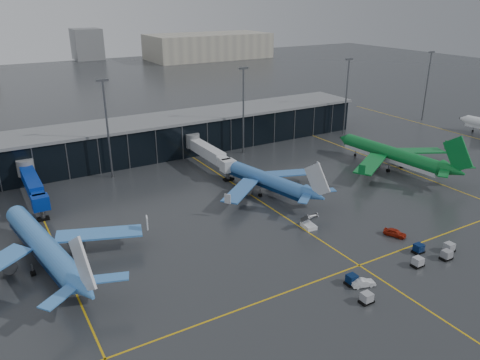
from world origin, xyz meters
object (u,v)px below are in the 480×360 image
airliner_arkefly (41,233)px  mobile_airstair (309,224)px  service_van_red (395,233)px  service_van_white (363,283)px  airliner_aer_lingus (391,146)px  baggage_carts (410,264)px  airliner_klm_near (263,170)px

airliner_arkefly → mobile_airstair: size_ratio=12.11×
service_van_red → service_van_white: bearing=-176.0°
airliner_arkefly → mobile_airstair: airliner_arkefly is taller
airliner_aer_lingus → baggage_carts: (-35.78, -38.21, -5.70)m
mobile_airstair → service_van_white: size_ratio=0.86×
baggage_carts → service_van_red: size_ratio=6.09×
airliner_arkefly → mobile_airstair: bearing=-23.4°
airliner_arkefly → airliner_aer_lingus: 90.56m
airliner_arkefly → baggage_carts: (54.65, -33.39, -5.65)m
airliner_aer_lingus → mobile_airstair: 45.27m
service_van_white → service_van_red: bearing=-45.1°
airliner_arkefly → service_van_white: bearing=-46.6°
airliner_arkefly → airliner_aer_lingus: size_ratio=0.99×
airliner_klm_near → airliner_aer_lingus: (39.36, -3.59, 0.90)m
airliner_arkefly → mobile_airstair: (48.91, -12.30, -5.64)m
airliner_arkefly → mobile_airstair: 50.75m
airliner_arkefly → service_van_white: 55.13m
baggage_carts → service_van_white: (-11.07, 0.10, -0.10)m
airliner_aer_lingus → baggage_carts: airliner_aer_lingus is taller
airliner_klm_near → service_van_white: 42.65m
airliner_klm_near → service_van_red: 34.14m
airliner_klm_near → baggage_carts: 42.23m
baggage_carts → service_van_white: bearing=179.5°
mobile_airstair → service_van_white: bearing=-98.1°
service_van_red → baggage_carts: bearing=-149.0°
baggage_carts → service_van_white: baggage_carts is taller
baggage_carts → service_van_red: baggage_carts is taller
airliner_aer_lingus → baggage_carts: size_ratio=1.57×
airliner_arkefly → airliner_klm_near: 51.76m
mobile_airstair → service_van_red: (12.43, -11.49, -0.02)m
service_van_red → service_van_white: service_van_red is taller
airliner_arkefly → service_van_red: size_ratio=9.50×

